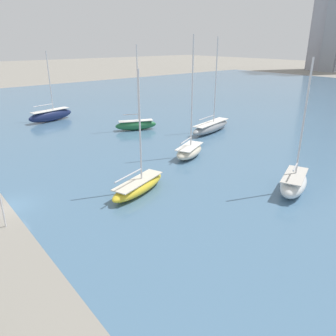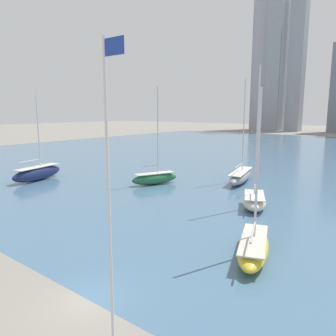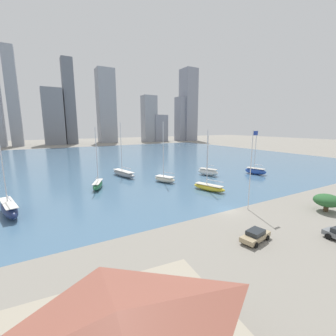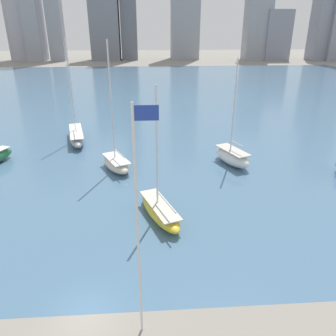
# 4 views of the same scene
# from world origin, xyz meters

# --- Properties ---
(ground_plane) EXTENTS (500.00, 500.00, 0.00)m
(ground_plane) POSITION_xyz_m (0.00, 0.00, 0.00)
(ground_plane) COLOR gray
(flag_pole) EXTENTS (1.24, 0.14, 13.82)m
(flag_pole) POSITION_xyz_m (3.58, -1.34, 7.41)
(flag_pole) COLOR silver
(flag_pole) RESTS_ON ground_plane
(sailboat_cream) EXTENTS (4.87, 6.64, 15.56)m
(sailboat_cream) POSITION_xyz_m (0.21, 23.00, 0.95)
(sailboat_cream) COLOR beige
(sailboat_cream) RESTS_ON harbor_water
(sailboat_gray) EXTENTS (4.66, 11.00, 15.45)m
(sailboat_gray) POSITION_xyz_m (-6.99, 34.71, 0.98)
(sailboat_gray) COLOR gray
(sailboat_gray) RESTS_ON harbor_water
(sailboat_green) EXTENTS (4.50, 7.36, 14.23)m
(sailboat_green) POSITION_xyz_m (-16.38, 25.47, 1.02)
(sailboat_green) COLOR #236B3D
(sailboat_green) RESTS_ON harbor_water
(sailboat_yellow) EXTENTS (4.70, 8.24, 12.43)m
(sailboat_yellow) POSITION_xyz_m (5.18, 11.25, 0.82)
(sailboat_yellow) COLOR yellow
(sailboat_yellow) RESTS_ON harbor_water
(sailboat_navy) EXTENTS (4.18, 9.66, 13.08)m
(sailboat_navy) POSITION_xyz_m (-32.72, 16.40, 1.18)
(sailboat_navy) COLOR #19234C
(sailboat_navy) RESTS_ON harbor_water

